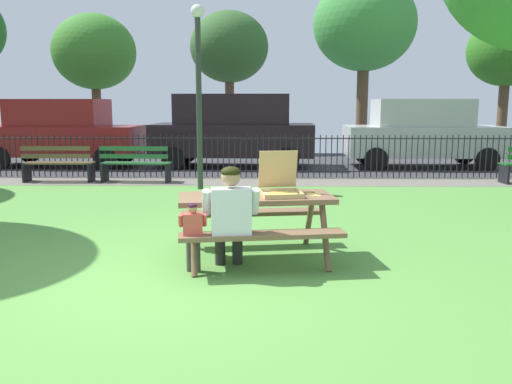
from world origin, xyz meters
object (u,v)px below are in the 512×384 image
Objects in this scene: child_at_table at (193,231)px; park_bench_left at (58,164)px; parked_car_left at (62,132)px; far_tree_midleft at (94,52)px; parked_car_center at (233,129)px; far_tree_midright at (365,25)px; pizza_box_open at (280,187)px; picnic_table_foreground at (256,210)px; park_bench_center at (136,164)px; parked_car_right at (423,132)px; pizza_slice_on_table at (313,193)px; far_tree_right at (507,52)px; adult_at_table at (230,214)px; far_tree_center at (229,48)px; lamp_post_walkway at (199,78)px.

park_bench_left is (-4.11, 6.77, -0.08)m from child_at_table.
parked_car_left is 6.06m from far_tree_midleft.
parked_car_center is 0.72× the size of far_tree_midright.
pizza_box_open is at bearing -82.94° from parked_car_center.
picnic_table_foreground is 3.33× the size of pizza_box_open.
park_bench_center is (1.83, 0.00, 0.00)m from park_bench_left.
pizza_slice_on_table is at bearing -113.23° from parked_car_right.
far_tree_midleft is at bearing 113.97° from picnic_table_foreground.
park_bench_center is 0.31× the size of far_tree_midleft.
far_tree_midright reaches higher than far_tree_midleft.
picnic_table_foreground is 0.40m from pizza_box_open.
far_tree_midright is 5.44m from far_tree_right.
child_at_table is at bearing -106.20° from far_tree_midright.
parked_car_left is 16.07m from far_tree_right.
child_at_table is (-0.95, -0.67, -0.37)m from pizza_box_open.
pizza_slice_on_table is at bearing -120.25° from far_tree_right.
parked_car_center is 11.60m from far_tree_right.
parked_car_right reaches higher than child_at_table.
pizza_box_open is 0.09× the size of far_tree_midright.
pizza_slice_on_table is at bearing -102.01° from far_tree_midright.
parked_car_center is (2.10, 3.04, 0.68)m from park_bench_center.
adult_at_table is at bearing -68.15° from park_bench_center.
far_tree_right is (14.90, 5.38, 2.70)m from parked_car_left.
child_at_table is 0.18× the size of parked_car_right.
parked_car_right is at bearing 22.05° from park_bench_center.
far_tree_midleft is at bearing 114.96° from pizza_box_open.
park_bench_center is at bearing 108.61° from child_at_table.
far_tree_midleft is 5.15m from far_tree_center.
park_bench_center is (-3.23, 6.10, -0.45)m from pizza_box_open.
parked_car_center is at bearing -130.51° from far_tree_midright.
picnic_table_foreground is 10.27m from parked_car_right.
pizza_slice_on_table is 5.67m from lamp_post_walkway.
pizza_slice_on_table is 0.06× the size of parked_car_center.
lamp_post_walkway is at bearing -89.94° from far_tree_center.
parked_car_left and parked_car_right have the same top height.
lamp_post_walkway is 0.59× the size of far_tree_midright.
park_bench_left is at bearing -135.35° from far_tree_midright.
park_bench_left is at bearing -148.75° from far_tree_right.
adult_at_table is 11.20m from parked_car_left.
parked_car_center is 8.21m from far_tree_midleft.
far_tree_center reaches higher than adult_at_table.
parked_car_center is at bearing 83.30° from lamp_post_walkway.
lamp_post_walkway is (-0.65, 5.82, 1.86)m from child_at_table.
far_tree_midright is at bearing 0.00° from far_tree_center.
park_bench_center is at bearing 117.91° from pizza_box_open.
lamp_post_walkway is at bearing -30.37° from park_bench_center.
far_tree_midleft is (-6.76, 14.52, 2.85)m from pizza_box_open.
park_bench_center is 8.13m from parked_car_right.
far_tree_midleft is (-6.47, 14.56, 3.12)m from picnic_table_foreground.
far_tree_midright reaches higher than parked_car_center.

